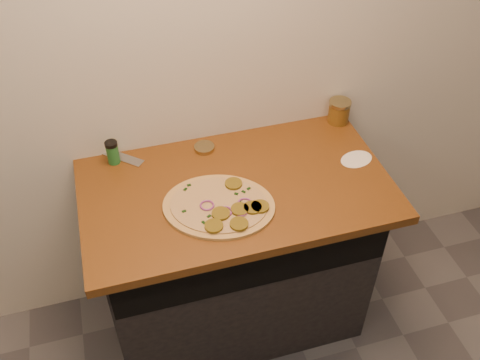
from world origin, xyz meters
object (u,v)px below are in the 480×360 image
object	(u,v)px
chefs_knife	(102,150)
salsa_jar	(339,111)
spice_shaker	(113,152)
pizza	(221,206)

from	to	relation	value
chefs_knife	salsa_jar	bearing A→B (deg)	-4.37
salsa_jar	spice_shaker	world-z (taller)	salsa_jar
spice_shaker	salsa_jar	bearing A→B (deg)	0.43
pizza	spice_shaker	size ratio (longest dim) A/B	5.21
pizza	chefs_knife	distance (m)	0.61
chefs_knife	spice_shaker	xyz separation A→B (m)	(0.04, -0.09, 0.04)
pizza	salsa_jar	bearing A→B (deg)	30.96
pizza	spice_shaker	world-z (taller)	spice_shaker
pizza	chefs_knife	xyz separation A→B (m)	(-0.39, 0.46, -0.00)
spice_shaker	chefs_knife	bearing A→B (deg)	115.83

